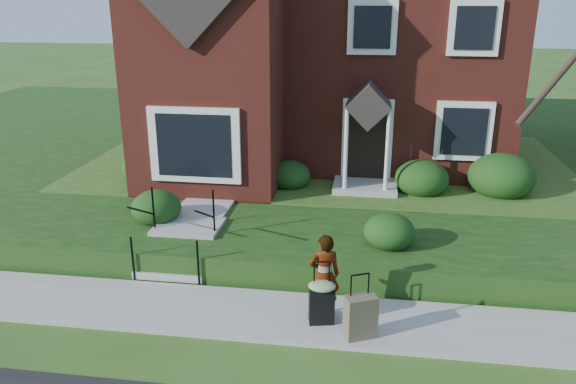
% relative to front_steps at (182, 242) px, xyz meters
% --- Properties ---
extents(ground, '(120.00, 120.00, 0.00)m').
position_rel_front_steps_xyz_m(ground, '(2.50, -1.84, -0.47)').
color(ground, '#2D5119').
rests_on(ground, ground).
extents(sidewalk, '(60.00, 1.60, 0.08)m').
position_rel_front_steps_xyz_m(sidewalk, '(2.50, -1.84, -0.43)').
color(sidewalk, '#9E9B93').
rests_on(sidewalk, ground).
extents(terrace, '(44.00, 20.00, 0.60)m').
position_rel_front_steps_xyz_m(terrace, '(6.50, 9.06, -0.17)').
color(terrace, '#14390F').
rests_on(terrace, ground).
extents(walkway, '(1.20, 6.00, 0.06)m').
position_rel_front_steps_xyz_m(walkway, '(0.00, 3.16, 0.16)').
color(walkway, '#9E9B93').
rests_on(walkway, terrace).
extents(front_steps, '(1.40, 2.02, 1.50)m').
position_rel_front_steps_xyz_m(front_steps, '(0.00, 0.00, 0.00)').
color(front_steps, '#9E9B93').
rests_on(front_steps, ground).
extents(foundation_shrubs, '(10.57, 4.91, 1.15)m').
position_rel_front_steps_xyz_m(foundation_shrubs, '(3.01, 3.05, 0.62)').
color(foundation_shrubs, '#113610').
rests_on(foundation_shrubs, terrace).
extents(woman, '(0.61, 0.48, 1.48)m').
position_rel_front_steps_xyz_m(woman, '(3.10, -1.71, 0.34)').
color(woman, '#999999').
rests_on(woman, sidewalk).
extents(suitcase_black, '(0.53, 0.46, 1.11)m').
position_rel_front_steps_xyz_m(suitcase_black, '(3.09, -2.00, 0.03)').
color(suitcase_black, black).
rests_on(suitcase_black, sidewalk).
extents(suitcase_olive, '(0.57, 0.46, 1.09)m').
position_rel_front_steps_xyz_m(suitcase_olive, '(3.74, -2.32, -0.03)').
color(suitcase_olive, brown).
rests_on(suitcase_olive, sidewalk).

